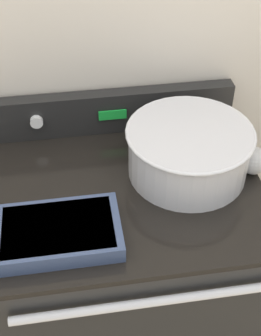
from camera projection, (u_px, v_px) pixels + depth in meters
The scene contains 6 objects.
kitchen_wall at pixel (107, 38), 1.42m from camera, with size 8.00×0.05×2.50m.
stove_range at pixel (126, 285), 1.67m from camera, with size 0.80×0.67×0.95m.
control_panel at pixel (111, 111), 1.52m from camera, with size 0.80×0.07×0.14m.
mixing_bowl at pixel (189, 149), 1.35m from camera, with size 0.37×0.37×0.15m.
casserole_dish at pixel (58, 232), 1.19m from camera, with size 0.32×0.20×0.05m.
ladle at pixel (252, 159), 1.39m from camera, with size 0.08×0.32×0.08m.
Camera 1 is at (-0.13, -0.66, 1.88)m, focal length 50.00 mm.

